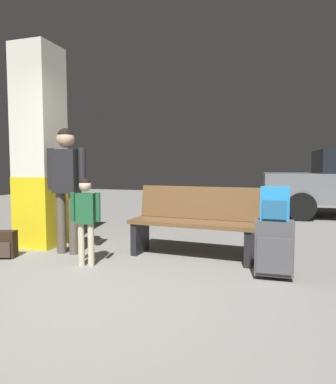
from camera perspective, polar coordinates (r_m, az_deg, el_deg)
ground_plane at (r=6.84m, az=5.06°, el=-5.90°), size 18.00×18.00×0.10m
structural_pillar at (r=5.36m, az=-20.15°, el=6.70°), size 0.57×0.57×2.83m
bench at (r=4.46m, az=4.21°, el=-4.93°), size 1.63×0.64×0.89m
suitcase at (r=3.76m, az=16.89°, el=-8.71°), size 0.38×0.24×0.60m
backpack_bright at (r=3.69m, az=17.03°, el=-1.87°), size 0.29×0.20×0.34m
child at (r=4.12m, az=-13.29°, el=-3.21°), size 0.33×0.20×1.02m
adult at (r=4.74m, az=-16.21°, el=2.37°), size 0.56×0.23×1.64m
backpack_dark_floor at (r=4.89m, az=-25.13°, el=-7.77°), size 0.31×0.26×0.34m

